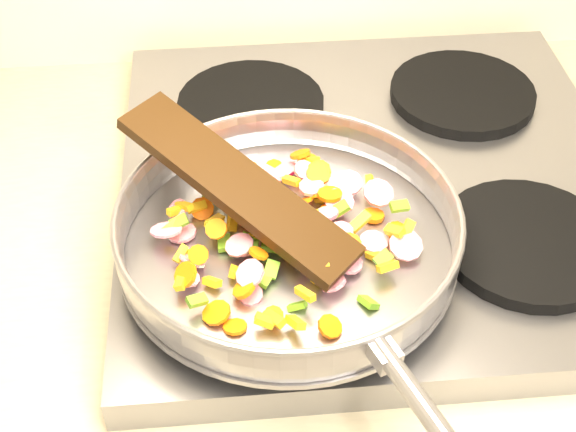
{
  "coord_description": "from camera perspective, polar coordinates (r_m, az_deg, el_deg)",
  "views": [
    {
      "loc": [
        -0.87,
        0.95,
        1.55
      ],
      "look_at": [
        -0.82,
        1.53,
        1.0
      ],
      "focal_mm": 50.0,
      "sensor_mm": 36.0,
      "label": 1
    }
  ],
  "objects": [
    {
      "name": "saute_pan",
      "position": [
        0.81,
        0.07,
        -1.01
      ],
      "size": [
        0.39,
        0.54,
        0.06
      ],
      "rotation": [
        0.0,
        0.0,
        0.37
      ],
      "color": "#9E9EA5",
      "rests_on": "grate_fl"
    },
    {
      "name": "grate_br",
      "position": [
        1.09,
        12.29,
        8.52
      ],
      "size": [
        0.19,
        0.19,
        0.02
      ],
      "primitive_type": "cylinder",
      "color": "black",
      "rests_on": "cooktop"
    },
    {
      "name": "grate_fr",
      "position": [
        0.89,
        16.69,
        -1.82
      ],
      "size": [
        0.19,
        0.19,
        0.02
      ],
      "primitive_type": "cylinder",
      "color": "black",
      "rests_on": "cooktop"
    },
    {
      "name": "cooktop",
      "position": [
        0.97,
        6.14,
        2.22
      ],
      "size": [
        0.6,
        0.6,
        0.04
      ],
      "primitive_type": "cube",
      "color": "#939399",
      "rests_on": "counter_top"
    },
    {
      "name": "grate_bl",
      "position": [
        1.05,
        -2.66,
        7.91
      ],
      "size": [
        0.19,
        0.19,
        0.02
      ],
      "primitive_type": "cylinder",
      "color": "black",
      "rests_on": "cooktop"
    },
    {
      "name": "grate_fl",
      "position": [
        0.84,
        -1.55,
        -3.14
      ],
      "size": [
        0.19,
        0.19,
        0.02
      ],
      "primitive_type": "cylinder",
      "color": "black",
      "rests_on": "cooktop"
    },
    {
      "name": "wooden_spatula",
      "position": [
        0.82,
        -3.56,
        2.15
      ],
      "size": [
        0.25,
        0.23,
        0.09
      ],
      "primitive_type": "cube",
      "rotation": [
        0.0,
        -0.26,
        2.4
      ],
      "color": "black",
      "rests_on": "saute_pan"
    },
    {
      "name": "vegetable_heap",
      "position": [
        0.84,
        -0.32,
        -0.57
      ],
      "size": [
        0.28,
        0.27,
        0.04
      ],
      "color": "#FF6A09",
      "rests_on": "saute_pan"
    }
  ]
}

